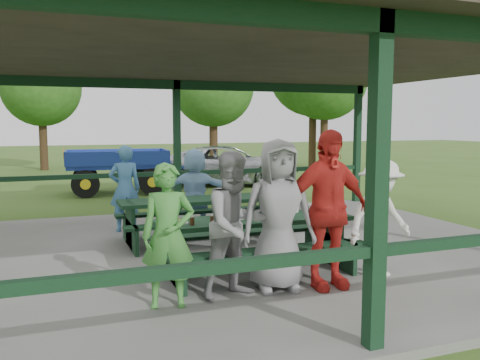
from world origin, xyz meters
name	(u,v)px	position (x,y,z in m)	size (l,w,h in m)	color
ground	(233,256)	(0.00, 0.00, 0.00)	(90.00, 90.00, 0.00)	#38581B
concrete_slab	(233,253)	(0.00, 0.00, 0.05)	(10.00, 8.00, 0.10)	slate
pavilion_structure	(233,57)	(0.00, 0.00, 3.17)	(10.60, 8.60, 3.24)	black
picnic_table_near	(255,237)	(-0.11, -1.20, 0.58)	(2.70, 1.39, 0.75)	black
picnic_table_far	(202,214)	(-0.28, 0.80, 0.58)	(2.83, 1.39, 0.75)	black
table_setting	(267,214)	(0.08, -1.16, 0.88)	(2.44, 0.45, 0.10)	white
contestant_green	(168,235)	(-1.52, -2.11, 0.91)	(0.59, 0.39, 1.61)	#3E8935
contestant_grey_left	(235,225)	(-0.71, -2.06, 0.96)	(0.83, 0.65, 1.72)	gray
contestant_grey_mid	(278,215)	(-0.14, -2.01, 1.03)	(0.91, 0.59, 1.86)	gray
contestant_red	(327,209)	(0.46, -2.14, 1.09)	(1.15, 0.48, 1.97)	red
contestant_white_fedora	(380,218)	(1.35, -2.00, 0.89)	(1.09, 0.73, 1.63)	white
spectator_lblue	(195,190)	(-0.17, 1.68, 0.89)	(1.46, 0.47, 1.58)	#93BFE3
spectator_blue	(125,188)	(-1.42, 2.12, 0.92)	(0.60, 0.39, 1.63)	teal
spectator_grey	(277,186)	(1.57, 1.72, 0.87)	(0.75, 0.59, 1.55)	gray
pickup_truck	(228,165)	(3.09, 9.17, 0.68)	(2.25, 4.89, 1.36)	silver
farm_trailer	(118,170)	(-0.80, 8.30, 0.71)	(4.10, 1.95, 1.43)	navy
tree_left	(41,87)	(-3.02, 17.40, 3.76)	(3.56, 3.56, 5.56)	#301E13
tree_mid	(213,86)	(3.91, 13.46, 3.72)	(3.52, 3.52, 5.50)	#301E13
tree_right	(325,78)	(9.62, 13.95, 4.28)	(4.05, 4.05, 6.32)	#301E13
tree_far_right	(313,71)	(9.38, 14.65, 4.65)	(4.39, 4.39, 6.87)	#301E13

